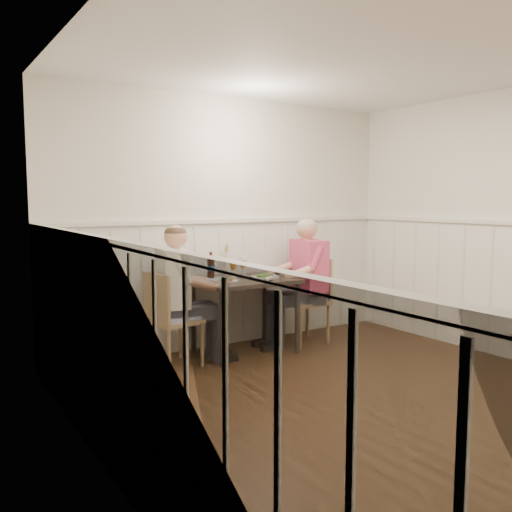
# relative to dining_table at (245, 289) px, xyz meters

# --- Properties ---
(ground_plane) EXTENTS (4.50, 4.50, 0.00)m
(ground_plane) POSITION_rel_dining_table_xyz_m (0.06, -1.84, -0.65)
(ground_plane) COLOR #4C321C
(room_shell) EXTENTS (4.04, 4.54, 2.60)m
(room_shell) POSITION_rel_dining_table_xyz_m (0.06, -1.84, 0.87)
(room_shell) COLOR white
(room_shell) RESTS_ON ground
(wainscot) EXTENTS (4.00, 4.49, 1.34)m
(wainscot) POSITION_rel_dining_table_xyz_m (0.06, -1.15, 0.04)
(wainscot) COLOR silver
(wainscot) RESTS_ON ground
(dining_table) EXTENTS (0.96, 0.70, 0.75)m
(dining_table) POSITION_rel_dining_table_xyz_m (0.00, 0.00, 0.00)
(dining_table) COLOR #473F35
(dining_table) RESTS_ON ground
(chair_right) EXTENTS (0.44, 0.44, 0.91)m
(chair_right) POSITION_rel_dining_table_xyz_m (0.79, -0.02, -0.16)
(chair_right) COLOR tan
(chair_right) RESTS_ON ground
(chair_left) EXTENTS (0.48, 0.48, 0.89)m
(chair_left) POSITION_rel_dining_table_xyz_m (-0.84, -0.05, -0.17)
(chair_left) COLOR tan
(chair_left) RESTS_ON ground
(man_in_pink) EXTENTS (0.67, 0.46, 1.37)m
(man_in_pink) POSITION_rel_dining_table_xyz_m (0.72, -0.05, -0.08)
(man_in_pink) COLOR #3F3F47
(man_in_pink) RESTS_ON ground
(diner_cream) EXTENTS (0.67, 0.48, 1.34)m
(diner_cream) POSITION_rel_dining_table_xyz_m (-0.74, -0.00, -0.09)
(diner_cream) COLOR #3F3F47
(diner_cream) RESTS_ON ground
(plate_man) EXTENTS (0.29, 0.29, 0.07)m
(plate_man) POSITION_rel_dining_table_xyz_m (0.21, -0.04, 0.12)
(plate_man) COLOR white
(plate_man) RESTS_ON dining_table
(plate_diner) EXTENTS (0.25, 0.25, 0.06)m
(plate_diner) POSITION_rel_dining_table_xyz_m (-0.26, -0.06, 0.12)
(plate_diner) COLOR white
(plate_diner) RESTS_ON dining_table
(beer_glass_a) EXTENTS (0.08, 0.08, 0.20)m
(beer_glass_a) POSITION_rel_dining_table_xyz_m (0.09, 0.19, 0.23)
(beer_glass_a) COLOR silver
(beer_glass_a) RESTS_ON dining_table
(beer_glass_b) EXTENTS (0.08, 0.08, 0.19)m
(beer_glass_b) POSITION_rel_dining_table_xyz_m (-0.04, 0.17, 0.23)
(beer_glass_b) COLOR silver
(beer_glass_b) RESTS_ON dining_table
(beer_bottle) EXTENTS (0.08, 0.08, 0.27)m
(beer_bottle) POSITION_rel_dining_table_xyz_m (-0.26, 0.24, 0.22)
(beer_bottle) COLOR black
(beer_bottle) RESTS_ON dining_table
(rolled_napkin) EXTENTS (0.18, 0.15, 0.04)m
(rolled_napkin) POSITION_rel_dining_table_xyz_m (0.12, -0.24, 0.12)
(rolled_napkin) COLOR white
(rolled_napkin) RESTS_ON dining_table
(grass_vase) EXTENTS (0.04, 0.04, 0.36)m
(grass_vase) POSITION_rel_dining_table_xyz_m (-0.06, 0.31, 0.26)
(grass_vase) COLOR silver
(grass_vase) RESTS_ON dining_table
(gingham_mat) EXTENTS (0.34, 0.29, 0.01)m
(gingham_mat) POSITION_rel_dining_table_xyz_m (-0.28, 0.17, 0.10)
(gingham_mat) COLOR #657BBE
(gingham_mat) RESTS_ON dining_table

